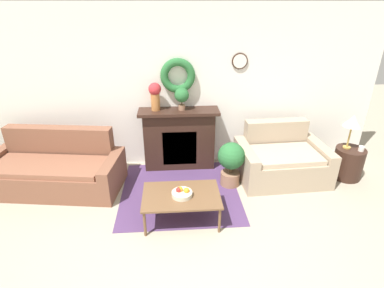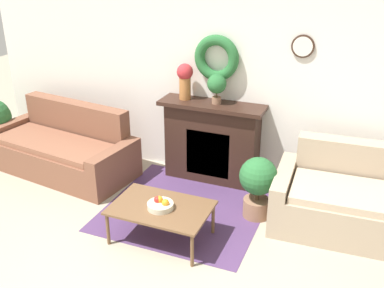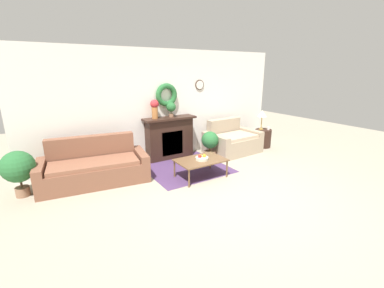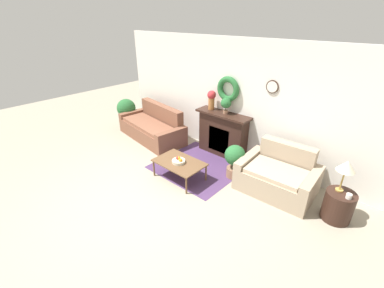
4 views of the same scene
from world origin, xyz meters
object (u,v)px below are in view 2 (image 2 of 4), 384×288
fruit_bowl (160,204)px  couch_left (63,149)px  potted_plant_floor_by_loveseat (258,183)px  vase_on_mantel_left (185,79)px  loveseat_right (340,200)px  potted_plant_on_mantel (217,85)px  coffee_table (161,209)px  fireplace (212,141)px

fruit_bowl → couch_left: bearing=153.5°
fruit_bowl → potted_plant_floor_by_loveseat: (0.81, 0.83, -0.00)m
vase_on_mantel_left → loveseat_right: bearing=-13.3°
potted_plant_floor_by_loveseat → potted_plant_on_mantel: bearing=138.5°
couch_left → potted_plant_floor_by_loveseat: bearing=4.8°
coffee_table → fireplace: bearing=89.0°
couch_left → potted_plant_on_mantel: size_ratio=5.84×
fireplace → fruit_bowl: 1.50m
coffee_table → potted_plant_floor_by_loveseat: potted_plant_floor_by_loveseat is taller
couch_left → coffee_table: couch_left is taller
fruit_bowl → vase_on_mantel_left: size_ratio=0.59×
loveseat_right → potted_plant_on_mantel: 1.95m
loveseat_right → coffee_table: size_ratio=1.42×
fireplace → loveseat_right: 1.75m
fruit_bowl → potted_plant_on_mantel: (0.07, 1.48, 0.87)m
loveseat_right → vase_on_mantel_left: 2.34m
couch_left → loveseat_right: bearing=8.5°
fireplace → potted_plant_on_mantel: size_ratio=3.61×
loveseat_right → fruit_bowl: 1.97m
fireplace → potted_plant_on_mantel: (0.05, -0.01, 0.76)m
couch_left → fruit_bowl: couch_left is taller
couch_left → loveseat_right: couch_left is taller
fireplace → potted_plant_floor_by_loveseat: (0.79, -0.66, -0.11)m
potted_plant_on_mantel → coffee_table: bearing=-93.1°
couch_left → potted_plant_floor_by_loveseat: 2.77m
couch_left → loveseat_right: 3.65m
fruit_bowl → coffee_table: bearing=107.4°
vase_on_mantel_left → couch_left: bearing=-161.9°
vase_on_mantel_left → potted_plant_floor_by_loveseat: (1.17, -0.67, -0.90)m
couch_left → potted_plant_on_mantel: potted_plant_on_mantel is taller
fruit_bowl → vase_on_mantel_left: vase_on_mantel_left is taller
loveseat_right → couch_left: bearing=177.9°
fruit_bowl → loveseat_right: bearing=31.2°
loveseat_right → coffee_table: bearing=-152.4°
potted_plant_floor_by_loveseat → couch_left: bearing=177.0°
fireplace → potted_plant_floor_by_loveseat: 1.04m
couch_left → fruit_bowl: bearing=-18.6°
fireplace → coffee_table: size_ratio=1.31×
fireplace → coffee_table: (-0.02, -1.47, -0.18)m
vase_on_mantel_left → fruit_bowl: bearing=-76.5°
couch_left → fruit_bowl: size_ratio=8.02×
coffee_table → potted_plant_on_mantel: size_ratio=2.74×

